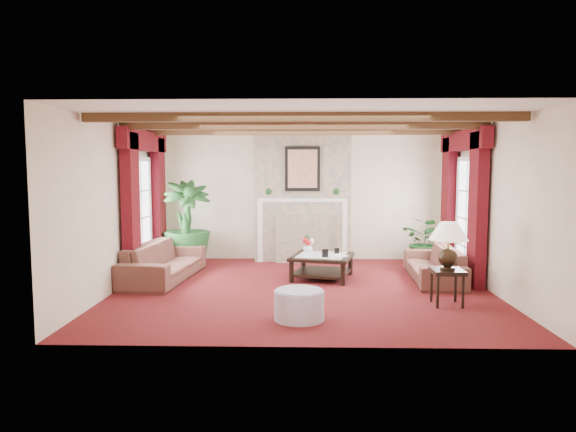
{
  "coord_description": "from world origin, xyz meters",
  "views": [
    {
      "loc": [
        -0.03,
        -8.25,
        1.98
      ],
      "look_at": [
        -0.25,
        0.4,
        1.16
      ],
      "focal_mm": 32.0,
      "sensor_mm": 36.0,
      "label": 1
    }
  ],
  "objects_px": {
    "coffee_table": "(322,267)",
    "side_table": "(447,287)",
    "sofa_left": "(164,255)",
    "sofa_right": "(434,259)",
    "ottoman": "(299,305)",
    "potted_palm": "(186,242)"
  },
  "relations": [
    {
      "from": "coffee_table",
      "to": "side_table",
      "type": "height_order",
      "value": "side_table"
    },
    {
      "from": "sofa_left",
      "to": "ottoman",
      "type": "height_order",
      "value": "sofa_left"
    },
    {
      "from": "side_table",
      "to": "sofa_left",
      "type": "bearing_deg",
      "value": 160.79
    },
    {
      "from": "sofa_right",
      "to": "ottoman",
      "type": "distance_m",
      "value": 3.37
    },
    {
      "from": "ottoman",
      "to": "side_table",
      "type": "bearing_deg",
      "value": 19.89
    },
    {
      "from": "coffee_table",
      "to": "ottoman",
      "type": "height_order",
      "value": "coffee_table"
    },
    {
      "from": "potted_palm",
      "to": "side_table",
      "type": "height_order",
      "value": "potted_palm"
    },
    {
      "from": "sofa_right",
      "to": "side_table",
      "type": "xyz_separation_m",
      "value": [
        -0.23,
        -1.64,
        -0.12
      ]
    },
    {
      "from": "potted_palm",
      "to": "ottoman",
      "type": "relative_size",
      "value": 3.0
    },
    {
      "from": "sofa_right",
      "to": "potted_palm",
      "type": "xyz_separation_m",
      "value": [
        -4.64,
        1.25,
        0.1
      ]
    },
    {
      "from": "sofa_left",
      "to": "coffee_table",
      "type": "relative_size",
      "value": 2.22
    },
    {
      "from": "coffee_table",
      "to": "ottoman",
      "type": "bearing_deg",
      "value": -85.48
    },
    {
      "from": "potted_palm",
      "to": "ottoman",
      "type": "xyz_separation_m",
      "value": [
        2.29,
        -3.65,
        -0.29
      ]
    },
    {
      "from": "ottoman",
      "to": "sofa_left",
      "type": "bearing_deg",
      "value": 135.59
    },
    {
      "from": "side_table",
      "to": "ottoman",
      "type": "distance_m",
      "value": 2.26
    },
    {
      "from": "sofa_right",
      "to": "ottoman",
      "type": "height_order",
      "value": "sofa_right"
    },
    {
      "from": "sofa_right",
      "to": "ottoman",
      "type": "relative_size",
      "value": 3.06
    },
    {
      "from": "sofa_left",
      "to": "coffee_table",
      "type": "bearing_deg",
      "value": -81.01
    },
    {
      "from": "sofa_left",
      "to": "ottoman",
      "type": "xyz_separation_m",
      "value": [
        2.39,
        -2.34,
        -0.24
      ]
    },
    {
      "from": "coffee_table",
      "to": "side_table",
      "type": "xyz_separation_m",
      "value": [
        1.73,
        -1.73,
        0.05
      ]
    },
    {
      "from": "sofa_right",
      "to": "coffee_table",
      "type": "xyz_separation_m",
      "value": [
        -1.96,
        0.1,
        -0.17
      ]
    },
    {
      "from": "sofa_left",
      "to": "side_table",
      "type": "distance_m",
      "value": 4.79
    }
  ]
}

